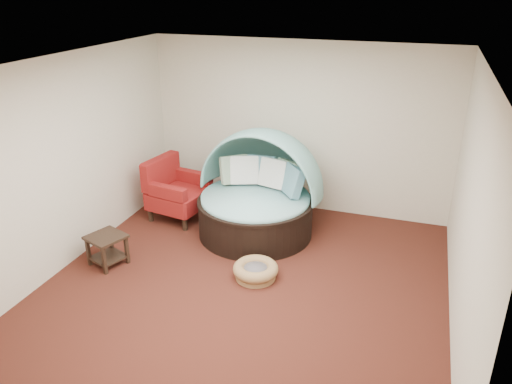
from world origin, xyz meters
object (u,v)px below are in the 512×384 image
(side_table, at_px, (107,246))
(red_armchair, at_px, (176,191))
(canopy_daybed, at_px, (258,186))
(pet_basket, at_px, (256,270))

(side_table, bearing_deg, red_armchair, 82.91)
(canopy_daybed, relative_size, red_armchair, 2.01)
(canopy_daybed, height_order, side_table, canopy_daybed)
(canopy_daybed, bearing_deg, pet_basket, -67.27)
(pet_basket, distance_m, red_armchair, 2.29)
(pet_basket, bearing_deg, red_armchair, 144.06)
(canopy_daybed, relative_size, side_table, 3.41)
(red_armchair, xyz_separation_m, side_table, (-0.21, -1.66, -0.18))
(canopy_daybed, height_order, red_armchair, canopy_daybed)
(pet_basket, xyz_separation_m, red_armchair, (-1.84, 1.33, 0.35))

